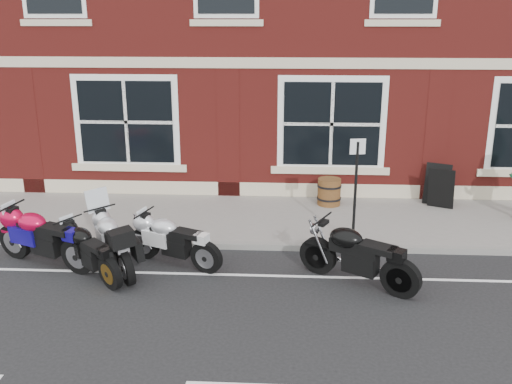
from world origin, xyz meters
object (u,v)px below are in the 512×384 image
(barrel_planter, at_px, (329,192))
(parking_sign, at_px, (356,184))
(moto_naked_black, at_px, (357,252))
(moto_sport_black, at_px, (90,249))
(moto_touring_silver, at_px, (115,239))
(a_board_sign, at_px, (439,186))
(moto_sport_silver, at_px, (173,238))
(moto_sport_red, at_px, (44,235))

(barrel_planter, bearing_deg, parking_sign, -82.44)
(moto_naked_black, bearing_deg, moto_sport_black, 122.28)
(moto_touring_silver, xyz_separation_m, moto_naked_black, (4.34, -0.43, 0.02))
(moto_touring_silver, bearing_deg, parking_sign, -17.45)
(moto_sport_black, height_order, barrel_planter, moto_sport_black)
(moto_sport_black, bearing_deg, moto_touring_silver, -0.82)
(moto_touring_silver, xyz_separation_m, barrel_planter, (4.14, 3.52, -0.12))
(moto_touring_silver, relative_size, parking_sign, 0.87)
(moto_sport_black, distance_m, barrel_planter, 5.94)
(barrel_planter, bearing_deg, a_board_sign, 0.11)
(moto_sport_black, bearing_deg, parking_sign, -29.76)
(moto_sport_silver, xyz_separation_m, barrel_planter, (3.10, 3.34, -0.08))
(a_board_sign, relative_size, parking_sign, 0.47)
(moto_sport_silver, xyz_separation_m, moto_naked_black, (3.30, -0.61, 0.06))
(barrel_planter, bearing_deg, moto_sport_red, -147.66)
(moto_sport_black, relative_size, moto_naked_black, 0.78)
(moto_sport_black, bearing_deg, moto_naked_black, -47.83)
(moto_sport_black, distance_m, moto_sport_silver, 1.49)
(moto_naked_black, bearing_deg, moto_sport_red, 118.28)
(moto_sport_silver, height_order, moto_naked_black, moto_naked_black)
(a_board_sign, bearing_deg, parking_sign, -108.55)
(parking_sign, bearing_deg, a_board_sign, 38.17)
(moto_sport_black, relative_size, parking_sign, 0.72)
(moto_touring_silver, distance_m, moto_sport_silver, 1.06)
(moto_touring_silver, bearing_deg, barrel_planter, 8.72)
(moto_sport_silver, bearing_deg, moto_sport_red, 118.03)
(moto_touring_silver, xyz_separation_m, moto_sport_red, (-1.35, 0.05, 0.03))
(moto_sport_red, bearing_deg, barrel_planter, -34.70)
(moto_sport_red, xyz_separation_m, moto_sport_silver, (2.39, 0.13, -0.07))
(a_board_sign, relative_size, barrel_planter, 1.55)
(moto_sport_silver, height_order, a_board_sign, a_board_sign)
(moto_touring_silver, distance_m, barrel_planter, 5.44)
(a_board_sign, bearing_deg, moto_sport_silver, -124.76)
(parking_sign, bearing_deg, barrel_planter, 88.95)
(moto_sport_black, height_order, a_board_sign, a_board_sign)
(moto_sport_black, xyz_separation_m, moto_naked_black, (4.69, -0.07, 0.07))
(moto_sport_red, distance_m, barrel_planter, 6.50)
(moto_touring_silver, bearing_deg, moto_sport_red, 146.30)
(moto_touring_silver, relative_size, barrel_planter, 2.88)
(barrel_planter, bearing_deg, moto_sport_silver, -132.82)
(moto_sport_black, bearing_deg, a_board_sign, -18.16)
(moto_sport_red, height_order, barrel_planter, moto_sport_red)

